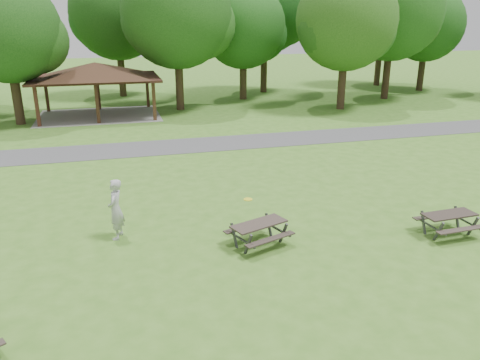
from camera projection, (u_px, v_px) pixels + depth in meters
name	position (u px, v px, depth m)	size (l,w,h in m)	color
ground	(243.00, 274.00, 12.72)	(160.00, 160.00, 0.00)	#3E7020
asphalt_path	(174.00, 146.00, 25.48)	(120.00, 3.20, 0.02)	#454447
pavilion	(95.00, 72.00, 32.61)	(8.60, 7.01, 3.76)	#3E2016
tree_row_d	(9.00, 33.00, 29.15)	(6.93, 6.60, 9.27)	black
tree_row_e	(178.00, 16.00, 33.86)	(8.40, 8.00, 11.02)	#2E2114
tree_row_f	(244.00, 29.00, 38.85)	(7.35, 7.00, 9.55)	#312416
tree_row_g	(347.00, 23.00, 34.27)	(7.77, 7.40, 10.25)	black
tree_row_h	(393.00, 14.00, 38.74)	(8.61, 8.20, 11.37)	black
tree_row_i	(427.00, 27.00, 43.79)	(7.14, 6.80, 9.52)	black
tree_deep_b	(118.00, 15.00, 40.12)	(8.40, 8.00, 11.13)	#322416
tree_deep_c	(266.00, 9.00, 42.28)	(8.82, 8.40, 11.90)	#322316
tree_deep_d	(384.00, 15.00, 47.03)	(8.40, 8.00, 11.27)	#312116
picnic_table_middle	(259.00, 228.00, 14.21)	(2.10, 1.89, 0.75)	#312823
picnic_table_far	(449.00, 219.00, 14.91)	(1.77, 1.45, 0.74)	#2A221E
frisbee_in_flight	(248.00, 199.00, 14.57)	(0.29, 0.29, 0.02)	yellow
frisbee_thrower	(116.00, 209.00, 14.54)	(0.71, 0.47, 1.95)	#ACACAE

